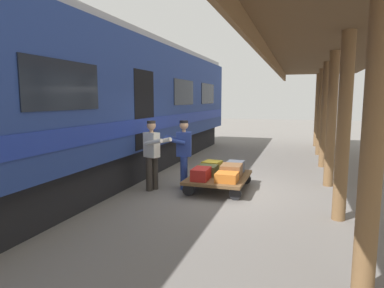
% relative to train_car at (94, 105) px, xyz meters
% --- Properties ---
extents(ground_plane, '(60.00, 60.00, 0.00)m').
position_rel_train_car_xyz_m(ground_plane, '(-3.78, 0.00, -2.06)').
color(ground_plane, slate).
extents(platform_canopy, '(3.20, 18.70, 3.56)m').
position_rel_train_car_xyz_m(platform_canopy, '(-6.00, -0.00, 1.17)').
color(platform_canopy, brown).
rests_on(platform_canopy, ground_plane).
extents(train_car, '(3.03, 17.34, 4.00)m').
position_rel_train_car_xyz_m(train_car, '(0.00, 0.00, 0.00)').
color(train_car, navy).
rests_on(train_car, ground_plane).
extents(luggage_cart, '(1.37, 1.85, 0.35)m').
position_rel_train_car_xyz_m(luggage_cart, '(-3.46, -0.05, -1.76)').
color(luggage_cart, brown).
rests_on(luggage_cart, ground_plane).
extents(suitcase_yellow_case, '(0.50, 0.52, 0.26)m').
position_rel_train_car_xyz_m(suitcase_yellow_case, '(-3.15, -0.55, -1.59)').
color(suitcase_yellow_case, gold).
rests_on(suitcase_yellow_case, luggage_cart).
extents(suitcase_slate_roller, '(0.43, 0.47, 0.29)m').
position_rel_train_car_xyz_m(suitcase_slate_roller, '(-3.77, -0.55, -1.57)').
color(suitcase_slate_roller, '#4C515B').
rests_on(suitcase_slate_roller, luggage_cart).
extents(suitcase_red_plastic, '(0.38, 0.59, 0.27)m').
position_rel_train_car_xyz_m(suitcase_red_plastic, '(-3.15, 0.46, -1.58)').
color(suitcase_red_plastic, '#AD231E').
rests_on(suitcase_red_plastic, luggage_cart).
extents(suitcase_olive_duffel, '(0.49, 0.49, 0.24)m').
position_rel_train_car_xyz_m(suitcase_olive_duffel, '(-3.15, -0.05, -1.59)').
color(suitcase_olive_duffel, brown).
rests_on(suitcase_olive_duffel, luggage_cart).
extents(suitcase_brown_leather, '(0.51, 0.60, 0.30)m').
position_rel_train_car_xyz_m(suitcase_brown_leather, '(-3.77, -0.05, -1.56)').
color(suitcase_brown_leather, brown).
rests_on(suitcase_brown_leather, luggage_cart).
extents(suitcase_orange_carryall, '(0.49, 0.49, 0.21)m').
position_rel_train_car_xyz_m(suitcase_orange_carryall, '(-3.77, 0.46, -1.61)').
color(suitcase_orange_carryall, '#CC6B23').
rests_on(suitcase_orange_carryall, luggage_cart).
extents(porter_in_overalls, '(0.72, 0.54, 1.70)m').
position_rel_train_car_xyz_m(porter_in_overalls, '(-2.59, 0.13, -1.14)').
color(porter_in_overalls, navy).
rests_on(porter_in_overalls, ground_plane).
extents(porter_by_door, '(0.73, 0.57, 1.70)m').
position_rel_train_car_xyz_m(porter_by_door, '(-1.93, 0.50, -1.14)').
color(porter_by_door, '#332D28').
rests_on(porter_by_door, ground_plane).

